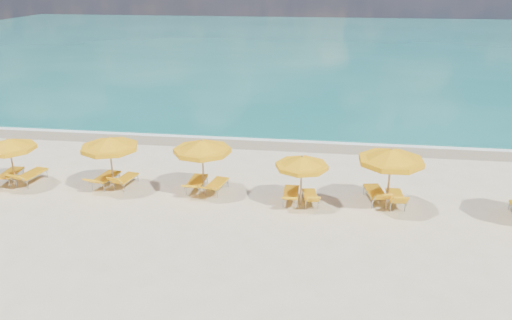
# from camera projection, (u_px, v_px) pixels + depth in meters

# --- Properties ---
(ground_plane) EXTENTS (120.00, 120.00, 0.00)m
(ground_plane) POSITION_uv_depth(u_px,v_px,m) (251.00, 200.00, 20.29)
(ground_plane) COLOR beige
(ocean) EXTENTS (120.00, 80.00, 0.30)m
(ocean) POSITION_uv_depth(u_px,v_px,m) (306.00, 44.00, 64.77)
(ocean) COLOR #126762
(ocean) RESTS_ON ground
(wet_sand_band) EXTENTS (120.00, 2.60, 0.01)m
(wet_sand_band) POSITION_uv_depth(u_px,v_px,m) (271.00, 143.00, 27.15)
(wet_sand_band) COLOR tan
(wet_sand_band) RESTS_ON ground
(foam_line) EXTENTS (120.00, 1.20, 0.03)m
(foam_line) POSITION_uv_depth(u_px,v_px,m) (273.00, 138.00, 27.89)
(foam_line) COLOR white
(foam_line) RESTS_ON ground
(whitecap_near) EXTENTS (14.00, 0.36, 0.05)m
(whitecap_near) POSITION_uv_depth(u_px,v_px,m) (205.00, 98.00, 36.83)
(whitecap_near) COLOR white
(whitecap_near) RESTS_ON ground
(whitecap_far) EXTENTS (18.00, 0.30, 0.05)m
(whitecap_far) POSITION_uv_depth(u_px,v_px,m) (389.00, 84.00, 41.49)
(whitecap_far) COLOR white
(whitecap_far) RESTS_ON ground
(umbrella_0) EXTENTS (2.83, 2.83, 2.22)m
(umbrella_0) POSITION_uv_depth(u_px,v_px,m) (9.00, 145.00, 20.97)
(umbrella_0) COLOR tan
(umbrella_0) RESTS_ON ground
(umbrella_1) EXTENTS (2.54, 2.54, 2.42)m
(umbrella_1) POSITION_uv_depth(u_px,v_px,m) (109.00, 144.00, 20.58)
(umbrella_1) COLOR tan
(umbrella_1) RESTS_ON ground
(umbrella_2) EXTENTS (2.77, 2.77, 2.42)m
(umbrella_2) POSITION_uv_depth(u_px,v_px,m) (202.00, 147.00, 20.22)
(umbrella_2) COLOR tan
(umbrella_2) RESTS_ON ground
(umbrella_3) EXTENTS (2.26, 2.26, 2.11)m
(umbrella_3) POSITION_uv_depth(u_px,v_px,m) (302.00, 163.00, 19.27)
(umbrella_3) COLOR tan
(umbrella_3) RESTS_ON ground
(umbrella_4) EXTENTS (3.32, 3.32, 2.55)m
(umbrella_4) POSITION_uv_depth(u_px,v_px,m) (391.00, 157.00, 18.83)
(umbrella_4) COLOR tan
(umbrella_4) RESTS_ON ground
(lounger_0_left) EXTENTS (0.77, 1.98, 0.71)m
(lounger_0_left) POSITION_uv_depth(u_px,v_px,m) (10.00, 177.00, 22.02)
(lounger_0_left) COLOR #A5A8AD
(lounger_0_left) RESTS_ON ground
(lounger_0_right) EXTENTS (0.92, 2.00, 0.85)m
(lounger_0_right) POSITION_uv_depth(u_px,v_px,m) (31.00, 178.00, 21.91)
(lounger_0_right) COLOR #A5A8AD
(lounger_0_right) RESTS_ON ground
(lounger_1_left) EXTENTS (0.91, 2.01, 0.79)m
(lounger_1_left) POSITION_uv_depth(u_px,v_px,m) (106.00, 181.00, 21.59)
(lounger_1_left) COLOR #A5A8AD
(lounger_1_left) RESTS_ON ground
(lounger_1_right) EXTENTS (0.84, 1.74, 0.79)m
(lounger_1_right) POSITION_uv_depth(u_px,v_px,m) (125.00, 182.00, 21.58)
(lounger_1_right) COLOR #A5A8AD
(lounger_1_right) RESTS_ON ground
(lounger_2_left) EXTENTS (0.69, 2.00, 0.75)m
(lounger_2_left) POSITION_uv_depth(u_px,v_px,m) (197.00, 185.00, 21.18)
(lounger_2_left) COLOR #A5A8AD
(lounger_2_left) RESTS_ON ground
(lounger_2_right) EXTENTS (0.92, 1.91, 0.69)m
(lounger_2_right) POSITION_uv_depth(u_px,v_px,m) (216.00, 187.00, 21.00)
(lounger_2_right) COLOR #A5A8AD
(lounger_2_right) RESTS_ON ground
(lounger_3_left) EXTENTS (0.66, 1.90, 0.74)m
(lounger_3_left) POSITION_uv_depth(u_px,v_px,m) (291.00, 197.00, 20.09)
(lounger_3_left) COLOR #A5A8AD
(lounger_3_left) RESTS_ON ground
(lounger_3_right) EXTENTS (0.79, 1.67, 0.74)m
(lounger_3_right) POSITION_uv_depth(u_px,v_px,m) (310.00, 199.00, 19.95)
(lounger_3_right) COLOR #A5A8AD
(lounger_3_right) RESTS_ON ground
(lounger_4_left) EXTENTS (1.01, 2.04, 0.88)m
(lounger_4_left) POSITION_uv_depth(u_px,v_px,m) (375.00, 196.00, 20.10)
(lounger_4_left) COLOR #A5A8AD
(lounger_4_left) RESTS_ON ground
(lounger_4_right) EXTENTS (0.69, 1.82, 0.85)m
(lounger_4_right) POSITION_uv_depth(u_px,v_px,m) (395.00, 200.00, 19.80)
(lounger_4_right) COLOR #A5A8AD
(lounger_4_right) RESTS_ON ground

